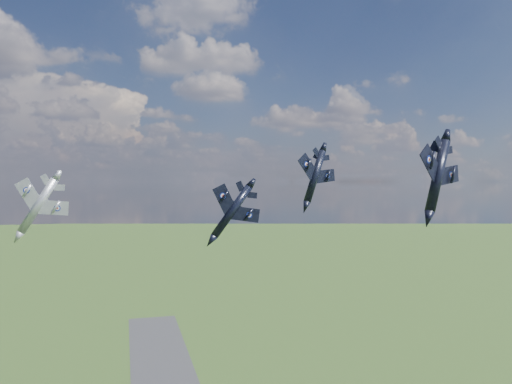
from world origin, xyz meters
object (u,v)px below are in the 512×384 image
object	(u,v)px
jet_right_navy	(438,176)
jet_high_navy	(315,176)
jet_lead_navy	(232,211)
jet_left_silver	(38,205)

from	to	relation	value
jet_right_navy	jet_high_navy	size ratio (longest dim) A/B	1.05
jet_lead_navy	jet_high_navy	xyz separation A→B (m)	(17.73, 5.88, 6.20)
jet_right_navy	jet_left_silver	world-z (taller)	jet_right_navy
jet_right_navy	jet_left_silver	distance (m)	61.00
jet_right_navy	jet_high_navy	world-z (taller)	jet_high_navy
jet_high_navy	jet_left_silver	size ratio (longest dim) A/B	1.11
jet_lead_navy	jet_high_navy	world-z (taller)	jet_high_navy
jet_high_navy	jet_left_silver	world-z (taller)	jet_high_navy
jet_right_navy	jet_left_silver	xyz separation A→B (m)	(-57.57, 19.66, -4.58)
jet_high_navy	jet_lead_navy	bearing A→B (deg)	178.65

